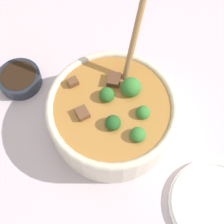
# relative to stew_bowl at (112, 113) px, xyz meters

# --- Properties ---
(ground_plane) EXTENTS (4.00, 4.00, 0.00)m
(ground_plane) POSITION_rel_stew_bowl_xyz_m (-0.00, 0.00, -0.06)
(ground_plane) COLOR silver
(stew_bowl) EXTENTS (0.29, 0.26, 0.29)m
(stew_bowl) POSITION_rel_stew_bowl_xyz_m (0.00, 0.00, 0.00)
(stew_bowl) COLOR beige
(stew_bowl) RESTS_ON ground_plane
(condiment_bowl) EXTENTS (0.10, 0.10, 0.03)m
(condiment_bowl) POSITION_rel_stew_bowl_xyz_m (-0.08, 0.23, -0.04)
(condiment_bowl) COLOR #232833
(condiment_bowl) RESTS_ON ground_plane
(empty_plate) EXTENTS (0.18, 0.18, 0.02)m
(empty_plate) POSITION_rel_stew_bowl_xyz_m (0.03, -0.26, -0.05)
(empty_plate) COLOR white
(empty_plate) RESTS_ON ground_plane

